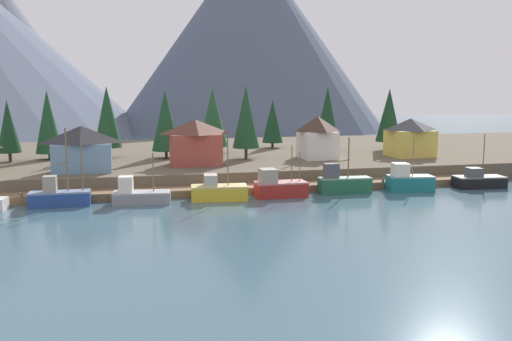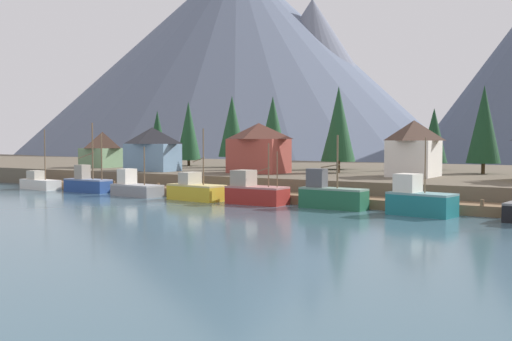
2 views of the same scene
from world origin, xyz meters
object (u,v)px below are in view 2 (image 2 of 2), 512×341
fishing_boat_red (255,192)px  fishing_boat_teal (419,200)px  fishing_boat_yellow (196,190)px  conifer_centre (434,135)px  conifer_back_right (273,129)px  conifer_far_left (157,134)px  fishing_boat_white (40,183)px  conifer_near_left (338,128)px  conifer_far_right (189,131)px  fishing_boat_grey (135,188)px  house_white (414,148)px  house_red (259,148)px  house_green (103,149)px  conifer_near_right (484,124)px  conifer_back_left (232,126)px  fishing_boat_blue (87,183)px  fishing_boat_green (331,196)px  conifer_mid_left (339,123)px  house_blue (152,149)px

fishing_boat_red → fishing_boat_teal: size_ratio=0.92×
fishing_boat_yellow → conifer_centre: conifer_centre is taller
conifer_back_right → conifer_far_left: 25.02m
fishing_boat_white → conifer_centre: bearing=45.6°
fishing_boat_teal → conifer_near_left: conifer_near_left is taller
fishing_boat_white → fishing_boat_red: bearing=6.8°
conifer_centre → conifer_far_right: size_ratio=0.84×
fishing_boat_grey → conifer_far_left: conifer_far_left is taller
fishing_boat_white → conifer_centre: (46.28, 37.22, 6.88)m
house_white → house_red: 21.35m
fishing_boat_red → house_red: house_red is taller
house_white → conifer_far_right: 45.03m
house_green → conifer_near_right: (58.91, 14.23, 3.71)m
fishing_boat_red → conifer_back_left: size_ratio=0.56×
fishing_boat_yellow → house_white: size_ratio=1.19×
fishing_boat_blue → conifer_far_left: 28.69m
fishing_boat_blue → conifer_back_left: (5.15, 27.42, 8.26)m
fishing_boat_green → fishing_boat_red: bearing=-174.9°
fishing_boat_teal → conifer_near_left: bearing=135.7°
house_white → conifer_centre: (-2.81, 18.58, 1.68)m
house_red → conifer_far_left: bearing=158.8°
house_white → conifer_back_left: (-34.43, 9.21, 3.32)m
conifer_mid_left → conifer_back_left: 23.58m
house_white → house_green: (-52.83, -2.84, -0.57)m
fishing_boat_red → conifer_near_right: 36.00m
fishing_boat_green → house_white: size_ratio=1.07×
fishing_boat_teal → house_blue: bearing=174.7°
fishing_boat_green → fishing_boat_teal: (9.49, -0.63, 0.06)m
fishing_boat_white → fishing_boat_grey: fishing_boat_white is taller
fishing_boat_blue → fishing_boat_green: fishing_boat_blue is taller
house_red → fishing_boat_white: bearing=-151.7°
fishing_boat_yellow → fishing_boat_red: fishing_boat_yellow is taller
conifer_near_right → conifer_centre: (-8.89, 7.19, -1.46)m
fishing_boat_white → house_red: bearing=35.2°
house_blue → conifer_centre: conifer_centre is taller
fishing_boat_red → house_red: bearing=119.8°
conifer_near_left → fishing_boat_yellow: bearing=-97.8°
fishing_boat_grey → conifer_far_left: size_ratio=0.73×
fishing_boat_red → conifer_near_left: (-3.88, 30.54, 7.67)m
fishing_boat_white → fishing_boat_blue: bearing=9.4°
fishing_boat_green → fishing_boat_grey: bearing=-176.1°
conifer_mid_left → fishing_boat_white: bearing=-150.1°
fishing_boat_teal → conifer_back_right: bearing=150.3°
conifer_back_left → conifer_back_right: bearing=-14.8°
house_blue → conifer_back_right: 19.14m
fishing_boat_white → conifer_near_left: conifer_near_left is taller
fishing_boat_blue → fishing_boat_yellow: 19.42m
fishing_boat_teal → house_red: size_ratio=0.93×
conifer_near_right → fishing_boat_red: bearing=-121.1°
house_red → fishing_boat_grey: bearing=-120.4°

